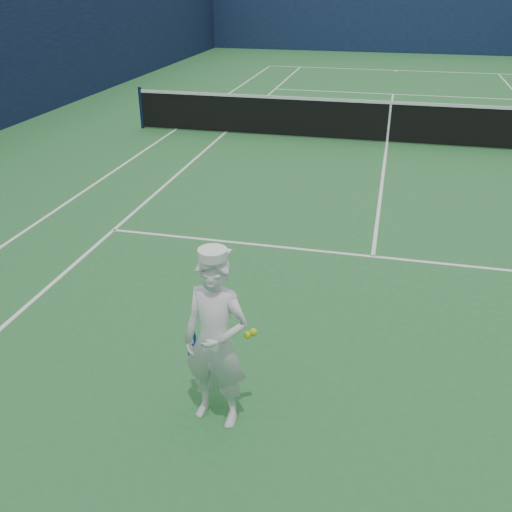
% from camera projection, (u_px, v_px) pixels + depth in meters
% --- Properties ---
extents(ground, '(80.00, 80.00, 0.00)m').
position_uv_depth(ground, '(387.00, 143.00, 13.89)').
color(ground, '#276831').
rests_on(ground, ground).
extents(court_markings, '(11.03, 23.83, 0.01)m').
position_uv_depth(court_markings, '(387.00, 143.00, 13.89)').
color(court_markings, white).
rests_on(court_markings, ground).
extents(windscreen_fence, '(20.12, 36.12, 4.00)m').
position_uv_depth(windscreen_fence, '(396.00, 57.00, 13.00)').
color(windscreen_fence, '#101D3D').
rests_on(windscreen_fence, ground).
extents(tennis_net, '(12.88, 0.09, 1.07)m').
position_uv_depth(tennis_net, '(389.00, 120.00, 13.64)').
color(tennis_net, '#141E4C').
rests_on(tennis_net, ground).
extents(tennis_player, '(0.75, 0.56, 1.74)m').
position_uv_depth(tennis_player, '(216.00, 341.00, 4.94)').
color(tennis_player, white).
rests_on(tennis_player, ground).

